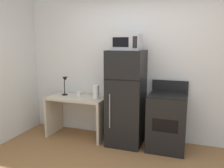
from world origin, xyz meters
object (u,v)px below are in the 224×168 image
desk (78,109)px  paper_towel_roll (96,92)px  desk_lamp (65,83)px  microwave (127,42)px  oven_range (167,121)px  coffee_mug (79,94)px  refrigerator (126,98)px

desk → paper_towel_roll: (0.38, -0.02, 0.35)m
desk_lamp → microwave: size_ratio=0.77×
microwave → desk: bearing=177.7°
microwave → oven_range: size_ratio=0.42×
paper_towel_roll → microwave: size_ratio=0.52×
desk_lamp → oven_range: 1.97m
desk_lamp → coffee_mug: bearing=1.7°
refrigerator → microwave: 0.94m
desk → oven_range: 1.63m
oven_range → desk_lamp: bearing=178.7°
paper_towel_roll → microwave: bearing=-2.3°
desk_lamp → refrigerator: bearing=-2.5°
desk → desk_lamp: 0.55m
desk → desk_lamp: desk_lamp is taller
coffee_mug → microwave: bearing=-5.1°
desk → microwave: 1.54m
desk → desk_lamp: (-0.27, 0.04, 0.47)m
oven_range → refrigerator: bearing=-179.3°
desk → coffee_mug: coffee_mug is taller
coffee_mug → microwave: (0.93, -0.08, 0.94)m
desk → refrigerator: bearing=-1.0°
coffee_mug → oven_range: 1.65m
refrigerator → microwave: (0.00, -0.02, 0.94)m
microwave → oven_range: (0.69, 0.03, -1.27)m
paper_towel_roll → oven_range: bearing=0.3°
desk → refrigerator: refrigerator is taller
refrigerator → coffee_mug: bearing=176.2°
desk → coffee_mug: 0.29m
desk → paper_towel_roll: paper_towel_roll is taller
coffee_mug → desk_lamp: bearing=-178.3°
desk_lamp → oven_range: desk_lamp is taller
desk_lamp → coffee_mug: 0.34m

